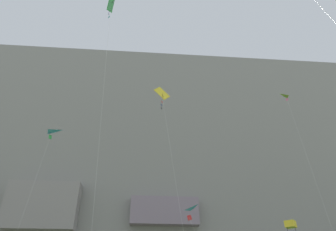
# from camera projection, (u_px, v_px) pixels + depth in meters

# --- Properties ---
(cliff_face) EXTENTS (180.00, 29.15, 55.05)m
(cliff_face) POSITION_uv_depth(u_px,v_px,m) (161.00, 182.00, 70.17)
(cliff_face) COLOR gray
(cliff_face) RESTS_ON ground
(kite_delta_far_right) EXTENTS (3.66, 6.07, 10.38)m
(kite_delta_far_right) POSITION_uv_depth(u_px,v_px,m) (185.00, 218.00, 27.93)
(kite_delta_far_right) COLOR #38B2D1
(kite_delta_far_right) RESTS_ON ground
(kite_delta_high_center) EXTENTS (2.23, 5.70, 27.47)m
(kite_delta_high_center) POSITION_uv_depth(u_px,v_px,m) (292.00, 105.00, 40.77)
(kite_delta_high_center) COLOR #8CCC33
(kite_delta_high_center) RESTS_ON ground
(kite_diamond_mid_right) EXTENTS (2.01, 3.15, 32.07)m
(kite_diamond_mid_right) POSITION_uv_depth(u_px,v_px,m) (111.00, 8.00, 32.64)
(kite_diamond_mid_right) COLOR green
(kite_diamond_mid_right) RESTS_ON ground
(kite_diamond_far_left) EXTENTS (3.74, 5.49, 26.07)m
(kite_diamond_far_left) POSITION_uv_depth(u_px,v_px,m) (163.00, 97.00, 36.39)
(kite_diamond_far_left) COLOR yellow
(kite_diamond_far_left) RESTS_ON ground
(kite_delta_low_left) EXTENTS (2.08, 6.22, 20.08)m
(kite_delta_low_left) POSITION_uv_depth(u_px,v_px,m) (46.00, 136.00, 34.73)
(kite_delta_low_left) COLOR #38B2D1
(kite_delta_low_left) RESTS_ON ground
(kite_box_front_field) EXTENTS (1.13, 4.24, 9.00)m
(kite_box_front_field) POSITION_uv_depth(u_px,v_px,m) (292.00, 231.00, 24.14)
(kite_box_front_field) COLOR yellow
(kite_box_front_field) RESTS_ON ground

